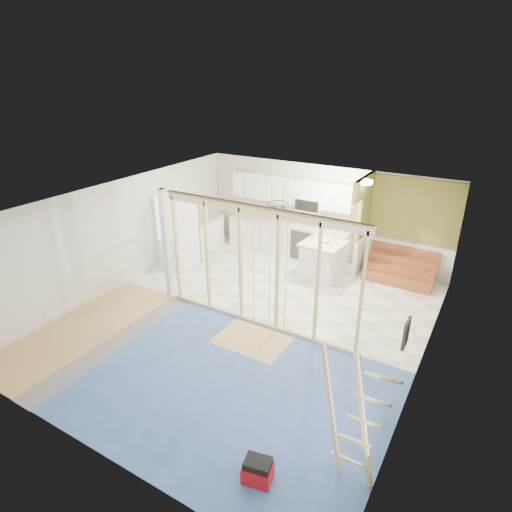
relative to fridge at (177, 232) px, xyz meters
The scene contains 17 objects.
room 3.37m from the fridge, 25.34° to the right, with size 7.01×8.01×2.61m.
floor_overlays 3.53m from the fridge, 23.88° to the right, with size 7.00×8.00×0.03m.
stud_frame 3.22m from the fridge, 27.02° to the right, with size 4.66×0.14×2.60m.
base_cabinets 2.45m from the fridge, 53.44° to the left, with size 4.45×2.24×0.93m.
upper_cabinets 3.35m from the fridge, 47.29° to the left, with size 3.60×0.41×0.85m.
green_partition 5.54m from the fridge, 23.61° to the left, with size 2.25×1.51×2.60m.
pot_rack 2.95m from the fridge, ahead, with size 0.52×0.52×0.72m.
sheathing_panel 7.37m from the fridge, 27.82° to the right, with size 0.02×4.00×2.60m, color tan.
electrical_panel 7.09m from the fridge, 23.69° to the right, with size 0.04×0.30×0.40m, color #38373C.
ceiling_light 4.96m from the fridge, 19.41° to the left, with size 0.32×0.32×0.08m, color #FFEABF.
fridge is the anchor object (origin of this frame).
island 3.88m from the fridge, 19.16° to the left, with size 1.07×1.07×0.98m.
bowl 3.88m from the fridge, 19.98° to the left, with size 0.24×0.24×0.06m, color white.
soap_bottle_a 2.82m from the fridge, 54.61° to the left, with size 0.12×0.12×0.32m, color silver.
soap_bottle_b 3.32m from the fridge, 42.98° to the left, with size 0.09×0.09×0.20m, color white.
toolbox 7.05m from the fridge, 41.90° to the right, with size 0.43×0.35×0.36m.
ladder 7.33m from the fridge, 32.96° to the right, with size 1.02×0.12×1.89m.
Camera 1 is at (4.15, -6.64, 4.93)m, focal length 30.00 mm.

